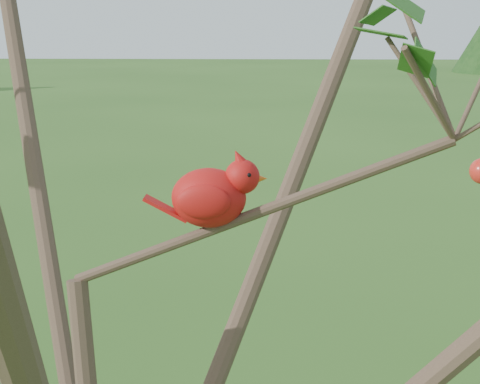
{
  "coord_description": "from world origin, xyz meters",
  "views": [
    {
      "loc": [
        0.26,
        -1.06,
        2.38
      ],
      "look_at": [
        0.23,
        0.08,
        2.11
      ],
      "focal_mm": 55.0,
      "sensor_mm": 36.0,
      "label": 1
    }
  ],
  "objects": [
    {
      "name": "distant_trees",
      "position": [
        -2.78,
        24.52,
        1.5
      ],
      "size": [
        41.61,
        13.74,
        3.27
      ],
      "color": "#413023",
      "rests_on": "ground"
    },
    {
      "name": "cardinal",
      "position": [
        0.18,
        0.08,
        2.1
      ],
      "size": [
        0.2,
        0.1,
        0.14
      ],
      "rotation": [
        0.0,
        0.0,
        -0.01
      ],
      "color": "red",
      "rests_on": "ground"
    },
    {
      "name": "crabapple_tree",
      "position": [
        0.03,
        -0.02,
        2.12
      ],
      "size": [
        2.35,
        2.05,
        2.95
      ],
      "color": "#413023",
      "rests_on": "ground"
    }
  ]
}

